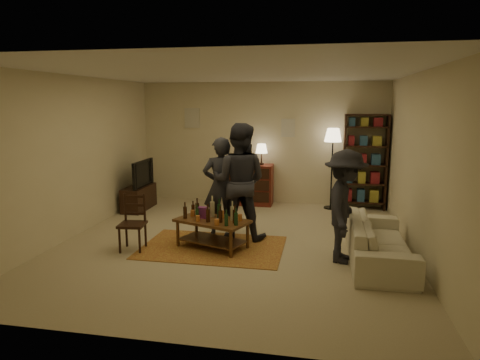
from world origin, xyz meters
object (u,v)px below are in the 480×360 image
(floor_lamp, at_px, (333,141))
(person_left, at_px, (221,187))
(coffee_table, at_px, (212,223))
(person_right, at_px, (239,182))
(sofa, at_px, (379,241))
(tv_stand, at_px, (139,192))
(bookshelf, at_px, (365,161))
(dining_chair, at_px, (133,221))
(person_by_sofa, at_px, (345,206))
(dresser, at_px, (250,183))

(floor_lamp, bearing_deg, person_left, -129.78)
(coffee_table, height_order, person_right, person_right)
(person_left, bearing_deg, person_right, 147.14)
(person_right, bearing_deg, sofa, 166.19)
(tv_stand, xyz_separation_m, bookshelf, (4.69, 0.98, 0.65))
(coffee_table, bearing_deg, floor_lamp, 57.77)
(dining_chair, xyz_separation_m, sofa, (3.67, 0.18, -0.15))
(dining_chair, xyz_separation_m, person_by_sofa, (3.17, 0.09, 0.35))
(dining_chair, xyz_separation_m, floor_lamp, (3.04, 3.23, 1.01))
(coffee_table, relative_size, person_left, 0.74)
(dining_chair, bearing_deg, coffee_table, 7.08)
(person_left, bearing_deg, dresser, -108.44)
(coffee_table, distance_m, dining_chair, 1.22)
(floor_lamp, xyz_separation_m, person_right, (-1.54, -2.36, -0.50))
(dining_chair, height_order, bookshelf, bookshelf)
(person_left, relative_size, person_by_sofa, 1.04)
(coffee_table, xyz_separation_m, person_right, (0.31, 0.58, 0.56))
(dresser, bearing_deg, coffee_table, -91.73)
(dresser, relative_size, floor_lamp, 0.79)
(sofa, bearing_deg, dresser, 37.54)
(coffee_table, bearing_deg, sofa, -2.55)
(floor_lamp, height_order, sofa, floor_lamp)
(sofa, bearing_deg, person_by_sofa, 99.78)
(dining_chair, distance_m, person_by_sofa, 3.19)
(person_right, bearing_deg, bookshelf, -127.86)
(floor_lamp, height_order, person_by_sofa, floor_lamp)
(coffee_table, height_order, dresser, dresser)
(coffee_table, relative_size, bookshelf, 0.62)
(floor_lamp, bearing_deg, sofa, -78.33)
(floor_lamp, xyz_separation_m, person_left, (-1.88, -2.25, -0.62))
(dining_chair, bearing_deg, person_by_sofa, -4.87)
(dining_chair, bearing_deg, floor_lamp, 40.20)
(tv_stand, relative_size, bookshelf, 0.52)
(coffee_table, bearing_deg, dining_chair, -166.42)
(tv_stand, distance_m, person_left, 2.60)
(person_left, distance_m, person_right, 0.37)
(dresser, xyz_separation_m, person_left, (-0.11, -2.32, 0.37))
(dining_chair, relative_size, dresser, 0.64)
(sofa, distance_m, person_right, 2.37)
(coffee_table, distance_m, person_by_sofa, 2.03)
(coffee_table, distance_m, bookshelf, 4.03)
(person_right, bearing_deg, dining_chair, 34.00)
(bookshelf, bearing_deg, person_right, -131.73)
(bookshelf, relative_size, sofa, 0.97)
(tv_stand, relative_size, floor_lamp, 0.61)
(dining_chair, distance_m, dresser, 3.53)
(person_right, relative_size, person_by_sofa, 1.19)
(dresser, relative_size, bookshelf, 0.67)
(coffee_table, xyz_separation_m, dresser, (0.09, 3.00, 0.07))
(tv_stand, height_order, person_left, person_left)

